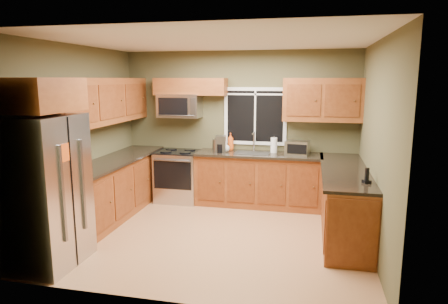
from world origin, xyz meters
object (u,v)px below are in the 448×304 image
at_px(range, 179,176).
at_px(kettle, 217,145).
at_px(refrigerator, 45,192).
at_px(cordless_phone, 367,178).
at_px(toaster_oven, 297,148).
at_px(microwave, 180,106).
at_px(soap_bottle_c, 226,147).
at_px(soap_bottle_a, 231,141).
at_px(paper_towel_roll, 274,145).
at_px(coffee_maker, 221,145).

relative_size(range, kettle, 3.32).
bearing_deg(refrigerator, cordless_phone, 16.14).
xyz_separation_m(toaster_oven, kettle, (-1.38, -0.07, 0.01)).
height_order(microwave, toaster_oven, microwave).
xyz_separation_m(microwave, toaster_oven, (2.12, -0.12, -0.67)).
distance_m(range, soap_bottle_c, 1.04).
xyz_separation_m(refrigerator, toaster_oven, (2.80, 2.79, 0.16)).
relative_size(kettle, soap_bottle_c, 1.56).
xyz_separation_m(toaster_oven, cordless_phone, (0.91, -1.71, -0.06)).
bearing_deg(toaster_oven, cordless_phone, -61.90).
bearing_deg(kettle, microwave, 165.41).
relative_size(kettle, cordless_phone, 1.47).
xyz_separation_m(microwave, kettle, (0.74, -0.19, -0.66)).
distance_m(toaster_oven, soap_bottle_a, 1.21).
distance_m(microwave, soap_bottle_a, 1.12).
relative_size(refrigerator, paper_towel_roll, 6.21).
height_order(microwave, cordless_phone, microwave).
relative_size(microwave, coffee_maker, 2.60).
xyz_separation_m(range, microwave, (-0.00, 0.14, 1.26)).
bearing_deg(coffee_maker, soap_bottle_a, 65.28).
relative_size(coffee_maker, paper_towel_roll, 1.01).
height_order(range, soap_bottle_a, soap_bottle_a).
relative_size(toaster_oven, coffee_maker, 1.43).
relative_size(refrigerator, kettle, 6.37).
bearing_deg(coffee_maker, refrigerator, -118.55).
height_order(refrigerator, range, refrigerator).
bearing_deg(soap_bottle_a, cordless_phone, -42.37).
relative_size(range, toaster_oven, 2.24).
distance_m(coffee_maker, cordless_phone, 2.78).
bearing_deg(coffee_maker, toaster_oven, 2.36).
distance_m(refrigerator, cordless_phone, 3.87).
bearing_deg(soap_bottle_c, paper_towel_roll, 6.40).
relative_size(paper_towel_roll, soap_bottle_c, 1.60).
distance_m(microwave, cordless_phone, 3.61).
height_order(kettle, soap_bottle_c, kettle).
bearing_deg(coffee_maker, cordless_phone, -36.62).
height_order(refrigerator, microwave, microwave).
xyz_separation_m(kettle, soap_bottle_a, (0.18, 0.29, 0.02)).
bearing_deg(kettle, refrigerator, -117.71).
distance_m(coffee_maker, kettle, 0.07).
bearing_deg(range, soap_bottle_a, 14.04).
distance_m(microwave, kettle, 1.01).
bearing_deg(soap_bottle_a, microwave, -174.16).
bearing_deg(microwave, coffee_maker, -12.08).
relative_size(toaster_oven, soap_bottle_c, 2.31).
bearing_deg(soap_bottle_c, microwave, 173.11).
xyz_separation_m(refrigerator, kettle, (1.43, 2.71, 0.17)).
relative_size(coffee_maker, cordless_phone, 1.52).
height_order(microwave, kettle, microwave).
xyz_separation_m(kettle, paper_towel_roll, (0.98, 0.18, 0.00)).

